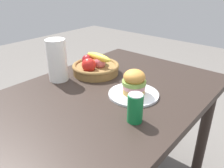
% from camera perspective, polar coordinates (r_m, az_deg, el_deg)
% --- Properties ---
extents(dining_table, '(1.40, 0.90, 0.75)m').
position_cam_1_polar(dining_table, '(1.21, -2.72, -7.05)').
color(dining_table, '#2D231E').
rests_on(dining_table, ground_plane).
extents(plate, '(0.26, 0.26, 0.01)m').
position_cam_1_polar(plate, '(1.16, 5.43, -2.57)').
color(plate, white).
rests_on(plate, dining_table).
extents(sandwich, '(0.12, 0.12, 0.13)m').
position_cam_1_polar(sandwich, '(1.13, 5.57, 0.50)').
color(sandwich, tan).
rests_on(sandwich, plate).
extents(soda_can, '(0.07, 0.07, 0.13)m').
position_cam_1_polar(soda_can, '(0.94, 5.83, -6.01)').
color(soda_can, '#147238').
rests_on(soda_can, dining_table).
extents(fruit_basket, '(0.29, 0.29, 0.14)m').
position_cam_1_polar(fruit_basket, '(1.41, -4.15, 4.39)').
color(fruit_basket, olive).
rests_on(fruit_basket, dining_table).
extents(paper_towel_roll, '(0.11, 0.11, 0.24)m').
position_cam_1_polar(paper_towel_roll, '(1.33, -13.60, 5.80)').
color(paper_towel_roll, white).
rests_on(paper_towel_roll, dining_table).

